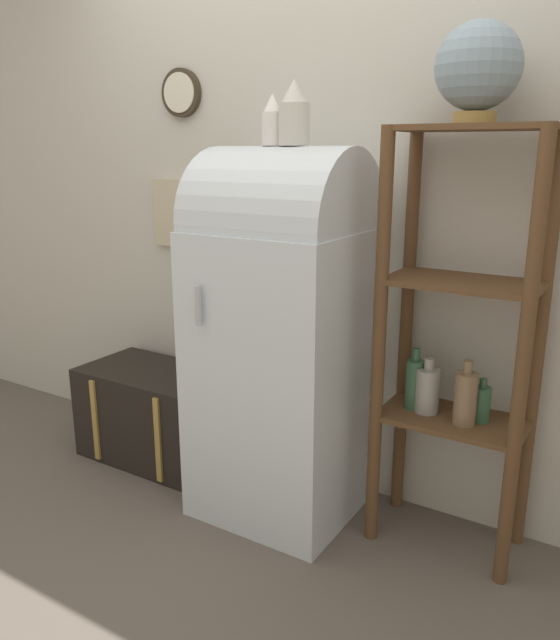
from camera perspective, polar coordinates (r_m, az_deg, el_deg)
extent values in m
plane|color=#60564C|center=(2.70, -2.74, -18.71)|extent=(12.00, 12.00, 0.00)
cube|color=beige|center=(2.73, 3.88, 11.97)|extent=(7.00, 0.05, 2.70)
cylinder|color=#382D1E|center=(3.11, -9.01, 19.83)|extent=(0.22, 0.03, 0.22)
cylinder|color=beige|center=(3.10, -9.24, 19.84)|extent=(0.18, 0.01, 0.18)
cube|color=#C6B793|center=(3.12, -8.59, 9.56)|extent=(0.40, 0.02, 0.33)
cube|color=silver|center=(2.61, 0.21, -4.99)|extent=(0.63, 0.60, 1.21)
cylinder|color=silver|center=(2.46, 0.23, 8.98)|extent=(0.62, 0.57, 0.57)
cylinder|color=#B7B7BC|center=(2.35, -7.48, 1.29)|extent=(0.02, 0.02, 0.15)
cube|color=black|center=(3.21, -11.14, -8.41)|extent=(0.74, 0.43, 0.46)
cube|color=#AD8942|center=(3.21, -16.56, -8.80)|extent=(0.03, 0.01, 0.41)
cube|color=#AD8942|center=(2.94, -11.11, -10.76)|extent=(0.03, 0.01, 0.41)
cylinder|color=brown|center=(2.34, 9.01, -2.65)|extent=(0.05, 0.05, 1.59)
cylinder|color=brown|center=(2.21, 21.24, -4.65)|extent=(0.05, 0.05, 1.59)
cylinder|color=brown|center=(2.59, 11.43, -1.00)|extent=(0.05, 0.05, 1.59)
cylinder|color=brown|center=(2.47, 22.50, -2.70)|extent=(0.05, 0.05, 1.59)
cube|color=brown|center=(2.48, 15.47, -8.74)|extent=(0.54, 0.31, 0.02)
cube|color=brown|center=(2.32, 16.40, 3.30)|extent=(0.54, 0.31, 0.02)
cube|color=brown|center=(2.28, 17.44, 16.45)|extent=(0.54, 0.31, 0.02)
cylinder|color=#9E998E|center=(2.47, 13.33, -6.30)|extent=(0.09, 0.09, 0.17)
cylinder|color=#9E998E|center=(2.43, 13.49, -3.91)|extent=(0.04, 0.04, 0.04)
cylinder|color=#335B3D|center=(2.45, 17.92, -7.34)|extent=(0.07, 0.07, 0.14)
cylinder|color=#335B3D|center=(2.42, 18.08, -5.49)|extent=(0.03, 0.03, 0.03)
cylinder|color=#335B3D|center=(2.49, 12.20, -5.78)|extent=(0.07, 0.07, 0.20)
cylinder|color=#335B3D|center=(2.45, 12.36, -3.11)|extent=(0.03, 0.03, 0.05)
cylinder|color=#7F6647|center=(2.39, 16.59, -6.93)|extent=(0.08, 0.08, 0.20)
cylinder|color=#7F6647|center=(2.35, 16.82, -4.14)|extent=(0.03, 0.03, 0.05)
cylinder|color=#AD8942|center=(2.27, 17.34, 17.22)|extent=(0.14, 0.14, 0.04)
sphere|color=#7F939E|center=(2.28, 17.69, 21.26)|extent=(0.28, 0.28, 0.28)
cylinder|color=white|center=(2.47, -0.70, 17.07)|extent=(0.08, 0.08, 0.12)
cone|color=white|center=(2.48, -0.71, 19.26)|extent=(0.07, 0.07, 0.07)
cylinder|color=beige|center=(2.43, 1.30, 17.44)|extent=(0.12, 0.12, 0.15)
cone|color=beige|center=(2.43, 1.32, 20.21)|extent=(0.10, 0.10, 0.08)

